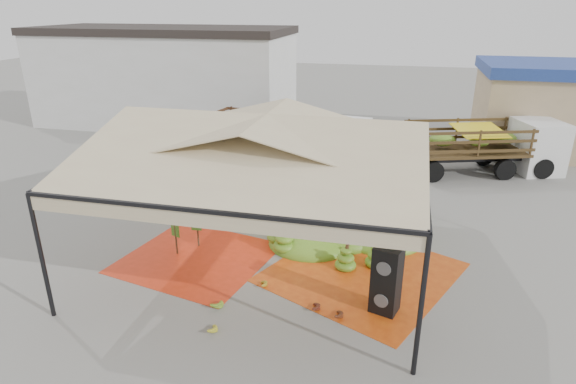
% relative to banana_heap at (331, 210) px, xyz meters
% --- Properties ---
extents(ground, '(90.00, 90.00, 0.00)m').
position_rel_banana_heap_xyz_m(ground, '(-1.49, -1.88, -0.67)').
color(ground, slate).
rests_on(ground, ground).
extents(canopy_tent, '(8.10, 8.10, 4.00)m').
position_rel_banana_heap_xyz_m(canopy_tent, '(-1.49, -1.88, 2.63)').
color(canopy_tent, black).
rests_on(canopy_tent, ground).
extents(building_white, '(14.30, 6.30, 5.40)m').
position_rel_banana_heap_xyz_m(building_white, '(-11.49, 12.12, 2.05)').
color(building_white, silver).
rests_on(building_white, ground).
extents(building_tan, '(6.30, 5.30, 4.10)m').
position_rel_banana_heap_xyz_m(building_tan, '(8.51, 11.12, 1.41)').
color(building_tan, tan).
rests_on(building_tan, ground).
extents(tarp_left, '(4.43, 4.29, 0.01)m').
position_rel_banana_heap_xyz_m(tarp_left, '(-3.37, -2.66, -0.66)').
color(tarp_left, red).
rests_on(tarp_left, ground).
extents(tarp_right, '(5.70, 5.80, 0.01)m').
position_rel_banana_heap_xyz_m(tarp_right, '(1.20, -2.36, -0.66)').
color(tarp_right, '#D45713').
rests_on(tarp_right, ground).
extents(banana_heap, '(7.30, 6.50, 1.33)m').
position_rel_banana_heap_xyz_m(banana_heap, '(0.00, 0.00, 0.00)').
color(banana_heap, '#517B19').
rests_on(banana_heap, ground).
extents(hand_yellow_a, '(0.45, 0.37, 0.20)m').
position_rel_banana_heap_xyz_m(hand_yellow_a, '(-1.80, -5.58, -0.56)').
color(hand_yellow_a, gold).
rests_on(hand_yellow_a, ground).
extents(hand_yellow_b, '(0.52, 0.48, 0.20)m').
position_rel_banana_heap_xyz_m(hand_yellow_b, '(-1.22, -3.63, -0.57)').
color(hand_yellow_b, gold).
rests_on(hand_yellow_b, ground).
extents(hand_red_a, '(0.47, 0.39, 0.21)m').
position_rel_banana_heap_xyz_m(hand_red_a, '(0.78, -4.44, -0.56)').
color(hand_red_a, '#582E14').
rests_on(hand_red_a, ground).
extents(hand_red_b, '(0.51, 0.43, 0.22)m').
position_rel_banana_heap_xyz_m(hand_red_b, '(0.22, -4.28, -0.56)').
color(hand_red_b, '#551813').
rests_on(hand_red_b, ground).
extents(hand_green, '(0.62, 0.57, 0.23)m').
position_rel_banana_heap_xyz_m(hand_green, '(-2.03, -4.68, -0.55)').
color(hand_green, '#557E1A').
rests_on(hand_green, ground).
extents(hanging_bunches, '(1.74, 0.24, 0.20)m').
position_rel_banana_heap_xyz_m(hanging_bunches, '(-0.95, -0.64, 1.95)').
color(hanging_bunches, '#387317').
rests_on(hanging_bunches, ground).
extents(speaker_stack, '(0.73, 0.68, 1.66)m').
position_rel_banana_heap_xyz_m(speaker_stack, '(1.85, -3.94, 0.16)').
color(speaker_stack, black).
rests_on(speaker_stack, ground).
extents(banana_leaves, '(0.96, 1.36, 3.70)m').
position_rel_banana_heap_xyz_m(banana_leaves, '(-3.90, -2.27, -0.67)').
color(banana_leaves, '#2B6F1D').
rests_on(banana_leaves, ground).
extents(vendor, '(0.62, 0.45, 1.58)m').
position_rel_banana_heap_xyz_m(vendor, '(-2.57, 3.21, 0.12)').
color(vendor, gray).
rests_on(vendor, ground).
extents(truck_left, '(7.00, 3.29, 2.31)m').
position_rel_banana_heap_xyz_m(truck_left, '(-2.47, 5.27, 0.76)').
color(truck_left, '#4C2C19').
rests_on(truck_left, ground).
extents(truck_right, '(6.57, 3.97, 2.13)m').
position_rel_banana_heap_xyz_m(truck_right, '(5.54, 6.99, 0.65)').
color(truck_right, '#463417').
rests_on(truck_right, ground).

